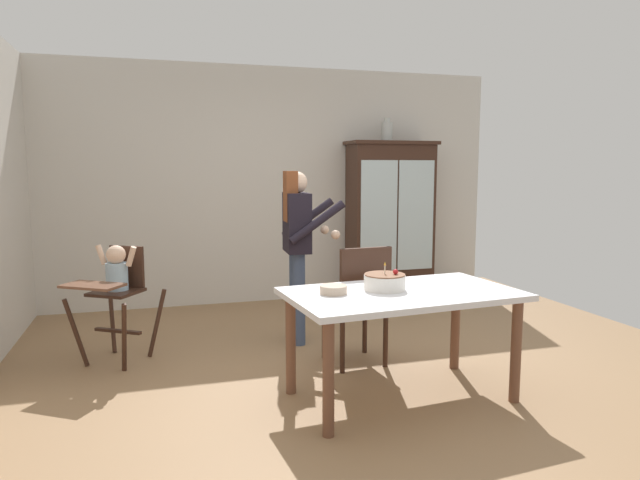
{
  "coord_description": "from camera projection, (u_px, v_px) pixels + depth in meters",
  "views": [
    {
      "loc": [
        -1.38,
        -3.86,
        1.56
      ],
      "look_at": [
        -0.03,
        0.7,
        0.95
      ],
      "focal_mm": 31.77,
      "sensor_mm": 36.0,
      "label": 1
    }
  ],
  "objects": [
    {
      "name": "ground_plane",
      "position": [
        350.0,
        376.0,
        4.25
      ],
      "size": [
        6.24,
        6.24,
        0.0
      ],
      "primitive_type": "plane",
      "color": "#93704C"
    },
    {
      "name": "wall_back",
      "position": [
        275.0,
        186.0,
        6.58
      ],
      "size": [
        5.32,
        0.06,
        2.7
      ],
      "primitive_type": "cube",
      "color": "beige",
      "rests_on": "ground_plane"
    },
    {
      "name": "china_cabinet",
      "position": [
        390.0,
        220.0,
        6.76
      ],
      "size": [
        1.05,
        0.48,
        1.87
      ],
      "color": "#382116",
      "rests_on": "ground_plane"
    },
    {
      "name": "ceramic_vase",
      "position": [
        387.0,
        131.0,
        6.62
      ],
      "size": [
        0.13,
        0.13,
        0.27
      ],
      "color": "#B2B7B2",
      "rests_on": "china_cabinet"
    },
    {
      "name": "high_chair_with_toddler",
      "position": [
        116.0,
        282.0,
        4.51
      ],
      "size": [
        0.8,
        0.84,
        0.95
      ],
      "rotation": [
        0.0,
        0.0,
        -0.58
      ],
      "color": "#382116",
      "rests_on": "ground_plane"
    },
    {
      "name": "adult_person",
      "position": [
        298.0,
        235.0,
        4.98
      ],
      "size": [
        0.52,
        0.5,
        1.53
      ],
      "rotation": [
        0.0,
        0.0,
        1.51
      ],
      "color": "#3D4C6B",
      "rests_on": "ground_plane"
    },
    {
      "name": "dining_table",
      "position": [
        402.0,
        305.0,
        3.79
      ],
      "size": [
        1.6,
        1.0,
        0.74
      ],
      "color": "silver",
      "rests_on": "ground_plane"
    },
    {
      "name": "birthday_cake",
      "position": [
        385.0,
        282.0,
        3.81
      ],
      "size": [
        0.28,
        0.28,
        0.19
      ],
      "color": "white",
      "rests_on": "dining_table"
    },
    {
      "name": "serving_bowl",
      "position": [
        333.0,
        289.0,
        3.7
      ],
      "size": [
        0.18,
        0.18,
        0.05
      ],
      "primitive_type": "cylinder",
      "color": "#C6AD93",
      "rests_on": "dining_table"
    },
    {
      "name": "dining_chair_far_side",
      "position": [
        360.0,
        297.0,
        4.4
      ],
      "size": [
        0.48,
        0.48,
        0.96
      ],
      "rotation": [
        0.0,
        0.0,
        3.23
      ],
      "color": "#382116",
      "rests_on": "ground_plane"
    }
  ]
}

